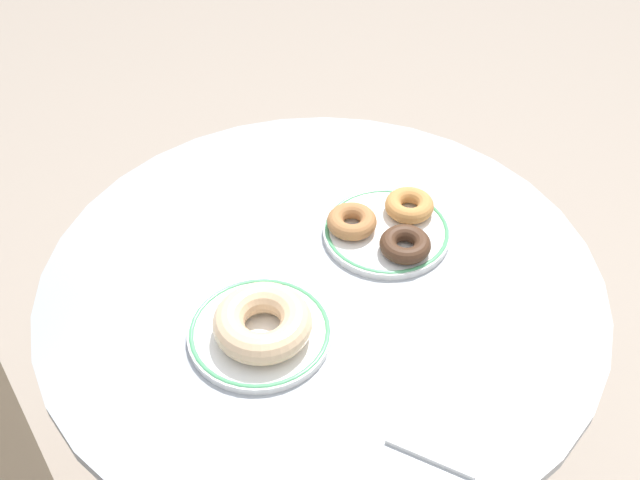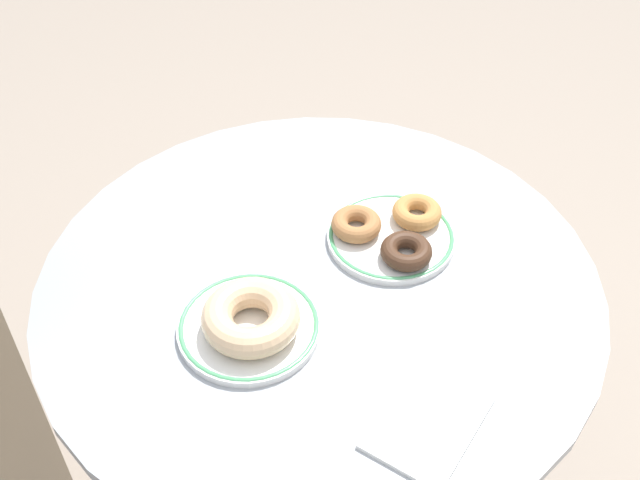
{
  "view_description": "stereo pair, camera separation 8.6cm",
  "coord_description": "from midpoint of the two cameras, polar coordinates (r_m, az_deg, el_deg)",
  "views": [
    {
      "loc": [
        -0.6,
        -0.41,
        1.49
      ],
      "look_at": [
        0.03,
        0.02,
        0.77
      ],
      "focal_mm": 43.98,
      "sensor_mm": 36.0,
      "label": 1
    },
    {
      "loc": [
        -0.54,
        -0.48,
        1.49
      ],
      "look_at": [
        0.03,
        0.02,
        0.77
      ],
      "focal_mm": 43.98,
      "sensor_mm": 36.0,
      "label": 2
    }
  ],
  "objects": [
    {
      "name": "plate_right",
      "position": [
        1.11,
        2.66,
        0.55
      ],
      "size": [
        0.18,
        0.18,
        0.01
      ],
      "color": "white",
      "rests_on": "cafe_table"
    },
    {
      "name": "donut_old_fashioned",
      "position": [
        1.13,
        4.35,
        2.45
      ],
      "size": [
        0.08,
        0.08,
        0.02
      ],
      "primitive_type": "torus",
      "rotation": [
        0.0,
        0.0,
        4.57
      ],
      "color": "#BC7F42",
      "rests_on": "plate_right"
    },
    {
      "name": "cafe_table",
      "position": [
        1.24,
        -1.93,
        -10.75
      ],
      "size": [
        0.76,
        0.76,
        0.73
      ],
      "color": "#999EA3",
      "rests_on": "ground"
    },
    {
      "name": "paper_napkin",
      "position": [
        0.92,
        6.85,
        -12.31
      ],
      "size": [
        0.16,
        0.12,
        0.01
      ],
      "primitive_type": "cube",
      "rotation": [
        0.0,
        0.0,
        0.14
      ],
      "color": "white",
      "rests_on": "cafe_table"
    },
    {
      "name": "donut_chocolate",
      "position": [
        1.06,
        3.93,
        -0.41
      ],
      "size": [
        0.1,
        0.1,
        0.02
      ],
      "primitive_type": "torus",
      "rotation": [
        0.0,
        0.0,
        2.2
      ],
      "color": "#422819",
      "rests_on": "plate_right"
    },
    {
      "name": "plate_left",
      "position": [
        0.99,
        -6.91,
        -6.78
      ],
      "size": [
        0.18,
        0.18,
        0.01
      ],
      "color": "white",
      "rests_on": "cafe_table"
    },
    {
      "name": "donut_cinnamon",
      "position": [
        1.1,
        0.09,
        1.28
      ],
      "size": [
        0.07,
        0.07,
        0.02
      ],
      "primitive_type": "torus",
      "rotation": [
        0.0,
        0.0,
        4.76
      ],
      "color": "#A36B3D",
      "rests_on": "plate_right"
    },
    {
      "name": "donut_glazed",
      "position": [
        0.96,
        -6.86,
        -6.05
      ],
      "size": [
        0.14,
        0.14,
        0.04
      ],
      "primitive_type": "torus",
      "rotation": [
        0.0,
        0.0,
        3.0
      ],
      "color": "#E0B789",
      "rests_on": "plate_left"
    }
  ]
}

